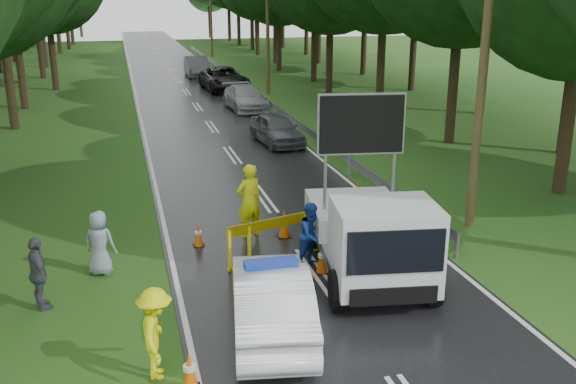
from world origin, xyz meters
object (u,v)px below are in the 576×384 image
object	(u,v)px
police_sedan	(271,299)
queue_car_fourth	(197,66)
officer	(249,201)
work_truck	(370,234)
queue_car_third	(224,79)
barrier	(278,228)
civilian	(312,235)
queue_car_second	(245,98)
queue_car_first	(277,129)

from	to	relation	value
police_sedan	queue_car_fourth	size ratio (longest dim) A/B	0.91
police_sedan	officer	xyz separation A→B (m)	(0.61, 5.23, 0.33)
work_truck	officer	size ratio (longest dim) A/B	2.64
queue_car_third	barrier	bearing A→B (deg)	-99.96
officer	civilian	size ratio (longest dim) A/B	1.27
queue_car_second	queue_car_fourth	xyz separation A→B (m)	(-0.88, 15.67, 0.12)
civilian	queue_car_third	size ratio (longest dim) A/B	0.29
police_sedan	queue_car_fourth	bearing A→B (deg)	-85.84
civilian	work_truck	bearing A→B (deg)	-74.82
officer	queue_car_second	xyz separation A→B (m)	(3.68, 19.64, -0.36)
queue_car_second	queue_car_fourth	distance (m)	15.69
queue_car_second	police_sedan	bearing A→B (deg)	-103.74
work_truck	queue_car_third	world-z (taller)	work_truck
queue_car_third	queue_car_fourth	world-z (taller)	queue_car_fourth
police_sedan	queue_car_fourth	distance (m)	40.67
civilian	queue_car_fourth	bearing A→B (deg)	57.04
officer	queue_car_first	distance (m)	11.26
work_truck	queue_car_first	bearing A→B (deg)	93.62
work_truck	queue_car_first	world-z (taller)	work_truck
work_truck	queue_car_second	size ratio (longest dim) A/B	1.17
police_sedan	barrier	world-z (taller)	police_sedan
work_truck	officer	xyz separation A→B (m)	(-2.19, 3.40, -0.09)
police_sedan	queue_car_second	distance (m)	25.23
queue_car_first	queue_car_fourth	size ratio (longest dim) A/B	0.81
barrier	officer	world-z (taller)	officer
barrier	civilian	size ratio (longest dim) A/B	1.65
police_sedan	queue_car_third	size ratio (longest dim) A/B	0.77
police_sedan	work_truck	distance (m)	3.37
queue_car_first	work_truck	bearing A→B (deg)	-101.18
police_sedan	queue_car_first	bearing A→B (deg)	-95.02
queue_car_second	barrier	bearing A→B (deg)	-102.76
officer	civilian	distance (m)	2.58
police_sedan	civilian	world-z (taller)	civilian
police_sedan	queue_car_first	xyz separation A→B (m)	(3.98, 15.96, -0.03)
officer	queue_car_fourth	distance (m)	35.41
civilian	queue_car_first	size ratio (longest dim) A/B	0.41
civilian	queue_car_second	distance (m)	22.11
barrier	officer	xyz separation A→B (m)	(-0.36, 1.82, 0.16)
queue_car_second	civilian	bearing A→B (deg)	-100.65
civilian	queue_car_third	bearing A→B (deg)	54.61
queue_car_third	queue_car_fourth	xyz separation A→B (m)	(-0.90, 8.07, 0.00)
barrier	queue_car_fourth	xyz separation A→B (m)	(2.45, 37.12, -0.07)
work_truck	queue_car_third	size ratio (longest dim) A/B	0.96
queue_car_third	queue_car_fourth	bearing A→B (deg)	92.95
barrier	queue_car_third	distance (m)	29.24
barrier	officer	distance (m)	1.86
work_truck	barrier	world-z (taller)	work_truck
officer	queue_car_third	distance (m)	27.48
work_truck	civilian	size ratio (longest dim) A/B	3.36
civilian	queue_car_third	world-z (taller)	civilian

